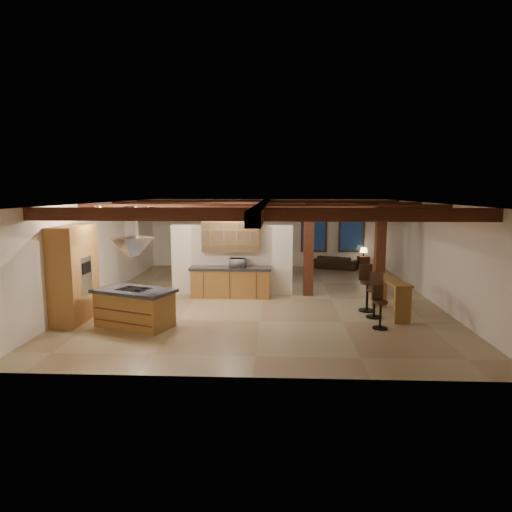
% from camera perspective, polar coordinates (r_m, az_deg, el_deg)
% --- Properties ---
extents(ground, '(12.00, 12.00, 0.00)m').
position_cam_1_polar(ground, '(14.01, 0.89, -5.29)').
color(ground, tan).
rests_on(ground, ground).
extents(room_walls, '(12.00, 12.00, 12.00)m').
position_cam_1_polar(room_walls, '(13.70, 0.91, 1.98)').
color(room_walls, white).
rests_on(room_walls, ground).
extents(ceiling_beams, '(10.00, 12.00, 0.28)m').
position_cam_1_polar(ceiling_beams, '(13.63, 0.91, 6.07)').
color(ceiling_beams, '#37120D').
rests_on(ceiling_beams, room_walls).
extents(timber_posts, '(2.50, 0.30, 2.90)m').
position_cam_1_polar(timber_posts, '(14.35, 11.00, 2.04)').
color(timber_posts, '#37120D').
rests_on(timber_posts, ground).
extents(partition_wall, '(3.80, 0.18, 2.20)m').
position_cam_1_polar(partition_wall, '(14.35, -3.04, -0.50)').
color(partition_wall, white).
rests_on(partition_wall, ground).
extents(pantry_cabinet, '(0.67, 1.60, 2.40)m').
position_cam_1_polar(pantry_cabinet, '(12.30, -21.79, -2.05)').
color(pantry_cabinet, olive).
rests_on(pantry_cabinet, ground).
extents(back_counter, '(2.50, 0.66, 0.94)m').
position_cam_1_polar(back_counter, '(14.07, -3.17, -3.25)').
color(back_counter, olive).
rests_on(back_counter, ground).
extents(upper_display_cabinet, '(1.80, 0.36, 0.95)m').
position_cam_1_polar(upper_display_cabinet, '(14.07, -3.13, 2.41)').
color(upper_display_cabinet, olive).
rests_on(upper_display_cabinet, partition_wall).
extents(range_hood, '(1.10, 1.10, 1.40)m').
position_cam_1_polar(range_hood, '(11.16, -15.19, 0.29)').
color(range_hood, silver).
rests_on(range_hood, room_walls).
extents(back_windows, '(2.70, 0.07, 1.70)m').
position_cam_1_polar(back_windows, '(19.77, 9.58, 2.94)').
color(back_windows, '#37120D').
rests_on(back_windows, room_walls).
extents(framed_art, '(0.65, 0.05, 0.85)m').
position_cam_1_polar(framed_art, '(19.71, -2.95, 3.61)').
color(framed_art, '#37120D').
rests_on(framed_art, room_walls).
extents(recessed_cans, '(3.16, 2.46, 0.03)m').
position_cam_1_polar(recessed_cans, '(12.05, -11.57, 6.16)').
color(recessed_cans, silver).
rests_on(recessed_cans, room_walls).
extents(kitchen_island, '(2.13, 1.63, 0.94)m').
position_cam_1_polar(kitchen_island, '(11.40, -14.94, -6.25)').
color(kitchen_island, olive).
rests_on(kitchen_island, ground).
extents(dining_table, '(2.10, 1.32, 0.70)m').
position_cam_1_polar(dining_table, '(16.81, -1.43, -1.80)').
color(dining_table, '#3F210F').
rests_on(dining_table, ground).
extents(sofa, '(1.98, 1.39, 0.54)m').
position_cam_1_polar(sofa, '(19.51, 9.92, -0.78)').
color(sofa, black).
rests_on(sofa, ground).
extents(microwave, '(0.50, 0.36, 0.27)m').
position_cam_1_polar(microwave, '(13.95, -2.33, -0.85)').
color(microwave, '#ACACB0').
rests_on(microwave, back_counter).
extents(bar_counter, '(0.68, 1.87, 0.96)m').
position_cam_1_polar(bar_counter, '(12.54, 16.46, -4.18)').
color(bar_counter, olive).
rests_on(bar_counter, ground).
extents(side_table, '(0.48, 0.48, 0.54)m').
position_cam_1_polar(side_table, '(19.67, 13.26, -0.81)').
color(side_table, '#37120D').
rests_on(side_table, ground).
extents(table_lamp, '(0.31, 0.31, 0.36)m').
position_cam_1_polar(table_lamp, '(19.60, 13.31, 0.71)').
color(table_lamp, black).
rests_on(table_lamp, side_table).
extents(bar_stool_a, '(0.39, 0.40, 1.03)m').
position_cam_1_polar(bar_stool_a, '(11.27, 15.21, -6.15)').
color(bar_stool_a, black).
rests_on(bar_stool_a, ground).
extents(bar_stool_b, '(0.44, 0.45, 1.16)m').
position_cam_1_polar(bar_stool_b, '(12.19, 14.64, -4.75)').
color(bar_stool_b, black).
rests_on(bar_stool_b, ground).
extents(bar_stool_c, '(0.44, 0.46, 1.26)m').
position_cam_1_polar(bar_stool_c, '(12.78, 13.69, -3.87)').
color(bar_stool_c, black).
rests_on(bar_stool_c, ground).
extents(dining_chairs, '(2.14, 2.14, 1.22)m').
position_cam_1_polar(dining_chairs, '(16.76, -1.43, -0.89)').
color(dining_chairs, '#37120D').
rests_on(dining_chairs, ground).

